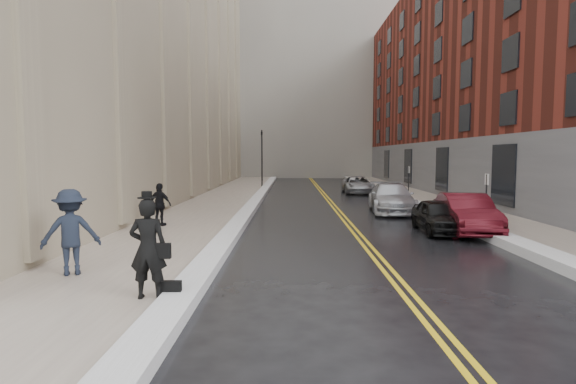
{
  "coord_description": "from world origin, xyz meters",
  "views": [
    {
      "loc": [
        -0.0,
        -10.12,
        2.97
      ],
      "look_at": [
        -0.11,
        6.53,
        1.6
      ],
      "focal_mm": 28.0,
      "sensor_mm": 36.0,
      "label": 1
    }
  ],
  "objects_px": {
    "car_silver_far": "(358,185)",
    "pedestrian_b": "(71,232)",
    "car_silver_near": "(391,198)",
    "car_black": "(439,216)",
    "pedestrian_c": "(160,205)",
    "pedestrian_main": "(148,249)",
    "car_maroon": "(466,213)"
  },
  "relations": [
    {
      "from": "car_silver_near",
      "to": "pedestrian_c",
      "type": "height_order",
      "value": "pedestrian_c"
    },
    {
      "from": "pedestrian_b",
      "to": "pedestrian_c",
      "type": "bearing_deg",
      "value": -113.87
    },
    {
      "from": "car_silver_far",
      "to": "pedestrian_main",
      "type": "distance_m",
      "value": 27.5
    },
    {
      "from": "car_black",
      "to": "pedestrian_b",
      "type": "distance_m",
      "value": 12.78
    },
    {
      "from": "pedestrian_main",
      "to": "car_silver_far",
      "type": "bearing_deg",
      "value": -108.85
    },
    {
      "from": "car_black",
      "to": "pedestrian_main",
      "type": "height_order",
      "value": "pedestrian_main"
    },
    {
      "from": "car_maroon",
      "to": "car_silver_far",
      "type": "relative_size",
      "value": 0.96
    },
    {
      "from": "car_silver_near",
      "to": "car_silver_far",
      "type": "distance_m",
      "value": 11.69
    },
    {
      "from": "pedestrian_b",
      "to": "car_silver_near",
      "type": "bearing_deg",
      "value": -153.21
    },
    {
      "from": "pedestrian_b",
      "to": "car_maroon",
      "type": "bearing_deg",
      "value": -174.91
    },
    {
      "from": "car_maroon",
      "to": "pedestrian_b",
      "type": "distance_m",
      "value": 13.64
    },
    {
      "from": "car_maroon",
      "to": "pedestrian_c",
      "type": "bearing_deg",
      "value": -177.08
    },
    {
      "from": "car_black",
      "to": "car_maroon",
      "type": "xyz_separation_m",
      "value": [
        1.03,
        -0.05,
        0.11
      ]
    },
    {
      "from": "car_silver_near",
      "to": "pedestrian_b",
      "type": "distance_m",
      "value": 16.54
    },
    {
      "from": "car_maroon",
      "to": "pedestrian_b",
      "type": "bearing_deg",
      "value": -144.53
    },
    {
      "from": "car_maroon",
      "to": "car_silver_far",
      "type": "bearing_deg",
      "value": 101.0
    },
    {
      "from": "car_silver_far",
      "to": "pedestrian_b",
      "type": "distance_m",
      "value": 26.65
    },
    {
      "from": "car_silver_far",
      "to": "pedestrian_b",
      "type": "relative_size",
      "value": 2.34
    },
    {
      "from": "car_black",
      "to": "car_silver_near",
      "type": "relative_size",
      "value": 0.72
    },
    {
      "from": "car_maroon",
      "to": "pedestrian_main",
      "type": "xyz_separation_m",
      "value": [
        -9.5,
        -8.43,
        0.39
      ]
    },
    {
      "from": "car_silver_near",
      "to": "car_silver_far",
      "type": "bearing_deg",
      "value": 95.55
    },
    {
      "from": "car_silver_near",
      "to": "car_maroon",
      "type": "bearing_deg",
      "value": -71.13
    },
    {
      "from": "car_black",
      "to": "pedestrian_main",
      "type": "xyz_separation_m",
      "value": [
        -8.47,
        -8.48,
        0.51
      ]
    },
    {
      "from": "pedestrian_main",
      "to": "pedestrian_c",
      "type": "distance_m",
      "value": 9.44
    },
    {
      "from": "pedestrian_b",
      "to": "pedestrian_c",
      "type": "distance_m",
      "value": 7.35
    },
    {
      "from": "pedestrian_b",
      "to": "car_black",
      "type": "bearing_deg",
      "value": -172.46
    },
    {
      "from": "car_black",
      "to": "car_maroon",
      "type": "height_order",
      "value": "car_maroon"
    },
    {
      "from": "pedestrian_main",
      "to": "pedestrian_b",
      "type": "xyz_separation_m",
      "value": [
        -2.39,
        1.77,
        0.02
      ]
    },
    {
      "from": "car_silver_far",
      "to": "car_black",
      "type": "bearing_deg",
      "value": -87.6
    },
    {
      "from": "car_maroon",
      "to": "car_black",
      "type": "bearing_deg",
      "value": -176.4
    },
    {
      "from": "pedestrian_main",
      "to": "pedestrian_c",
      "type": "xyz_separation_m",
      "value": [
        -2.43,
        9.12,
        -0.14
      ]
    },
    {
      "from": "pedestrian_b",
      "to": "pedestrian_c",
      "type": "xyz_separation_m",
      "value": [
        -0.04,
        7.35,
        -0.16
      ]
    }
  ]
}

